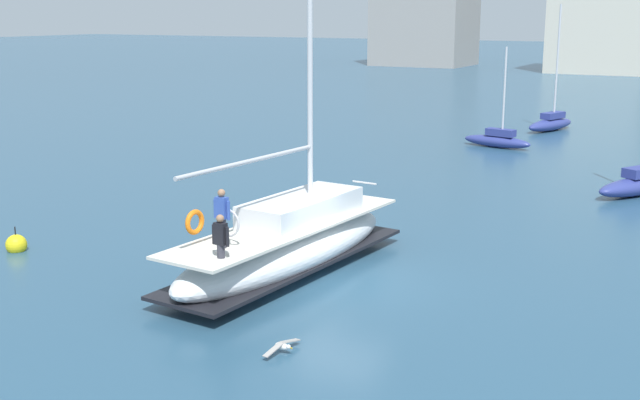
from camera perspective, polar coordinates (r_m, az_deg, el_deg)
name	(u,v)px	position (r m, az deg, el deg)	size (l,w,h in m)	color
ground_plane	(342,281)	(23.34, 1.53, -5.71)	(400.00, 400.00, 0.00)	#284C66
main_sailboat	(289,243)	(23.86, -2.19, -3.02)	(3.25, 9.77, 11.90)	silver
moored_sloop_near	(498,139)	(47.34, 12.33, 4.18)	(4.24, 1.81, 5.64)	navy
moored_sloop_far	(639,183)	(36.62, 21.45, 1.14)	(3.34, 4.72, 6.89)	navy
moored_cutter_left	(551,122)	(54.95, 15.86, 5.26)	(2.54, 4.91, 8.00)	navy
seagull	(282,346)	(18.60, -2.65, -10.18)	(0.48, 1.22, 0.18)	silver
mooring_buoy	(16,245)	(27.93, -20.50, -2.95)	(0.67, 0.67, 0.94)	yellow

